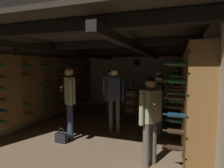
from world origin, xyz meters
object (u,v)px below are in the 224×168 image
Objects in this scene: person_guest_far_right at (159,91)px; handbag at (61,138)px; person_host_center at (114,93)px; person_guest_near_left at (70,95)px; display_bottle at (133,87)px; person_guest_near_right at (150,113)px; person_guest_rear_center at (111,90)px; person_guest_mid_right at (160,100)px; person_guest_mid_left at (69,93)px; wine_crate_stack at (131,102)px.

person_guest_far_right is 3.21m from handbag.
person_guest_near_left is (-0.87, -0.81, 0.02)m from person_host_center.
person_guest_far_right reaches higher than display_bottle.
person_guest_near_right is at bearing -9.42° from handbag.
person_guest_rear_center is (-0.53, 1.20, -0.06)m from person_host_center.
person_guest_mid_right is 0.92× the size of person_guest_mid_left.
person_guest_rear_center is at bearing 80.58° from person_guest_near_left.
wine_crate_stack is 2.21m from person_host_center.
person_guest_mid_left is at bearing -173.59° from person_guest_mid_right.
person_guest_rear_center is 0.97× the size of person_guest_mid_left.
person_guest_near_right is 0.93× the size of person_guest_mid_left.
person_guest_near_left is 1.11× the size of person_guest_near_right.
wine_crate_stack is 3.78m from person_guest_near_right.
person_guest_mid_left is at bearing -120.04° from display_bottle.
person_guest_far_right is 4.79× the size of handbag.
person_guest_mid_right is 2.54m from handbag.
person_guest_near_left is 0.76m from person_guest_mid_left.
person_guest_near_left is 1.06× the size of person_guest_rear_center.
person_host_center is at bearing -90.91° from display_bottle.
person_guest_near_left reaches higher than person_guest_mid_right.
person_guest_rear_center is 0.99× the size of person_guest_far_right.
person_guest_far_right reaches higher than handbag.
person_guest_far_right is at bearing 32.26° from person_guest_mid_left.
person_guest_mid_right is (1.16, 0.10, -0.12)m from person_host_center.
person_guest_rear_center is at bearing 146.86° from person_guest_mid_right.
person_guest_rear_center is at bearing -117.98° from wine_crate_stack.
person_guest_rear_center is (-1.67, 2.64, 0.05)m from person_guest_near_right.
person_guest_near_right is 4.53× the size of handbag.
person_guest_near_right is (1.10, -3.52, -0.09)m from display_bottle.
person_guest_mid_right is at bearing 6.41° from person_guest_mid_left.
display_bottle is at bearing 59.96° from person_guest_mid_left.
person_guest_rear_center is at bearing 61.80° from person_guest_mid_left.
person_guest_rear_center is (0.33, 2.02, -0.07)m from person_guest_near_left.
display_bottle is 0.21× the size of person_guest_mid_left.
wine_crate_stack is 1.48m from person_guest_far_right.
person_guest_near_left reaches higher than person_guest_near_right.
person_guest_mid_left is (-1.23, -2.30, 0.58)m from wine_crate_stack.
person_guest_mid_left is (-0.74, -1.38, 0.03)m from person_guest_rear_center.
person_guest_mid_left is 1.34m from handbag.
person_guest_far_right is 2.72m from person_guest_mid_left.
display_bottle is 3.69m from person_guest_near_right.
display_bottle is 0.22× the size of person_guest_mid_right.
wine_crate_stack is 3.35m from handbag.
person_host_center is 1.05× the size of person_guest_rear_center.
person_guest_near_left is at bearing -99.42° from person_guest_rear_center.
person_guest_mid_right is 4.48× the size of handbag.
handbag is (-0.94, -1.09, -0.94)m from person_host_center.
person_host_center reaches higher than handbag.
person_guest_near_right is (1.18, -3.56, 0.49)m from wine_crate_stack.
person_guest_mid_left is at bearing -118.12° from wine_crate_stack.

